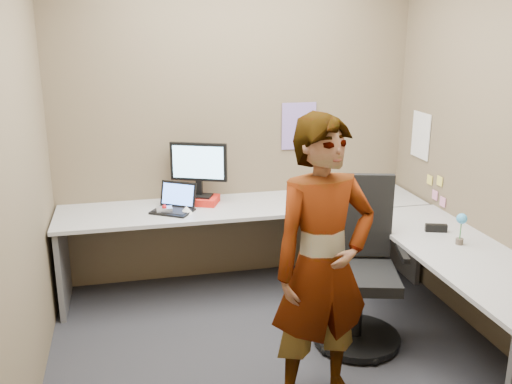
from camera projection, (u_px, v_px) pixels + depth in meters
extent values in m
plane|color=#222227|center=(274.00, 348.00, 3.92)|extent=(3.00, 3.00, 0.00)
plane|color=brown|center=(235.00, 122.00, 4.75)|extent=(3.00, 0.00, 3.00)
plane|color=brown|center=(489.00, 145.00, 3.86)|extent=(0.00, 2.70, 2.70)
plane|color=brown|center=(19.00, 169.00, 3.21)|extent=(0.00, 2.70, 2.70)
cube|color=#A5A5A5|center=(244.00, 206.00, 4.63)|extent=(2.96, 0.65, 0.03)
cube|color=#A5A5A5|center=(464.00, 254.00, 3.67)|extent=(0.65, 1.91, 0.03)
cube|color=#59595B|center=(63.00, 264.00, 4.42)|extent=(0.04, 0.60, 0.70)
cube|color=#59595B|center=(403.00, 234.00, 5.04)|extent=(0.04, 0.60, 0.70)
cube|color=red|center=(200.00, 200.00, 4.65)|extent=(0.35, 0.31, 0.06)
cube|color=black|center=(200.00, 196.00, 4.64)|extent=(0.23, 0.20, 0.01)
cube|color=black|center=(199.00, 187.00, 4.64)|extent=(0.06, 0.05, 0.12)
cube|color=black|center=(199.00, 162.00, 4.58)|extent=(0.44, 0.21, 0.31)
cube|color=#93D5FE|center=(198.00, 162.00, 4.56)|extent=(0.39, 0.17, 0.26)
cube|color=black|center=(172.00, 211.00, 4.43)|extent=(0.37, 0.35, 0.02)
cube|color=black|center=(178.00, 194.00, 4.50)|extent=(0.29, 0.21, 0.20)
cube|color=#4D7EF3|center=(178.00, 194.00, 4.50)|extent=(0.25, 0.18, 0.16)
cube|color=#B7B7BC|center=(164.00, 210.00, 4.42)|extent=(0.12, 0.08, 0.04)
sphere|color=red|center=(164.00, 207.00, 4.40)|extent=(0.04, 0.04, 0.04)
cone|color=white|center=(186.00, 210.00, 4.40)|extent=(0.10, 0.10, 0.06)
cube|color=black|center=(436.00, 228.00, 4.02)|extent=(0.15, 0.09, 0.05)
cylinder|color=brown|center=(459.00, 241.00, 3.79)|extent=(0.05, 0.05, 0.04)
cylinder|color=#338C3F|center=(461.00, 229.00, 3.76)|extent=(0.01, 0.01, 0.14)
sphere|color=#3FA1DF|center=(462.00, 219.00, 3.74)|extent=(0.07, 0.07, 0.07)
cube|color=#846BB7|center=(299.00, 126.00, 4.87)|extent=(0.30, 0.01, 0.40)
cube|color=white|center=(421.00, 135.00, 4.73)|extent=(0.01, 0.28, 0.38)
cube|color=#F2E059|center=(440.00, 181.00, 4.49)|extent=(0.01, 0.07, 0.07)
cube|color=pink|center=(435.00, 195.00, 4.57)|extent=(0.01, 0.07, 0.07)
cube|color=pink|center=(443.00, 202.00, 4.46)|extent=(0.01, 0.07, 0.07)
cube|color=#F2E059|center=(430.00, 180.00, 4.64)|extent=(0.01, 0.07, 0.07)
cylinder|color=black|center=(356.00, 337.00, 3.97)|extent=(0.60, 0.60, 0.04)
cylinder|color=black|center=(358.00, 307.00, 3.90)|extent=(0.06, 0.06, 0.43)
cube|color=black|center=(360.00, 276.00, 3.84)|extent=(0.61, 0.61, 0.08)
cube|color=black|center=(358.00, 215.00, 3.96)|extent=(0.47, 0.18, 0.59)
cube|color=black|center=(321.00, 251.00, 3.80)|extent=(0.13, 0.32, 0.03)
cube|color=black|center=(402.00, 252.00, 3.77)|extent=(0.13, 0.32, 0.03)
imported|color=#999399|center=(323.00, 266.00, 3.16)|extent=(0.68, 0.51, 1.70)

